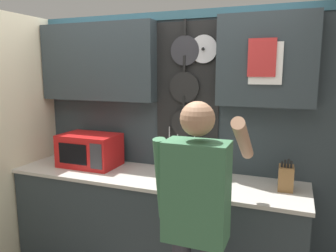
{
  "coord_description": "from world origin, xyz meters",
  "views": [
    {
      "loc": [
        1.12,
        -2.49,
        1.84
      ],
      "look_at": [
        0.06,
        0.2,
        1.34
      ],
      "focal_mm": 35.0,
      "sensor_mm": 36.0,
      "label": 1
    }
  ],
  "objects": [
    {
      "name": "base_cabinet_counter",
      "position": [
        0.0,
        -0.0,
        0.46
      ],
      "size": [
        2.56,
        0.64,
        0.94
      ],
      "color": "#2D383D",
      "rests_on": "ground_plane"
    },
    {
      "name": "back_wall_unit",
      "position": [
        -0.02,
        0.28,
        1.51
      ],
      "size": [
        3.13,
        0.23,
        2.34
      ],
      "color": "#2D383D",
      "rests_on": "ground_plane"
    },
    {
      "name": "side_wall",
      "position": [
        -1.3,
        -0.4,
        1.17
      ],
      "size": [
        0.04,
        1.6,
        2.34
      ],
      "color": "beige",
      "rests_on": "ground_plane"
    },
    {
      "name": "microwave",
      "position": [
        -0.68,
        0.06,
        1.09
      ],
      "size": [
        0.54,
        0.37,
        0.3
      ],
      "color": "red",
      "rests_on": "base_cabinet_counter"
    },
    {
      "name": "knife_block",
      "position": [
        1.08,
        0.06,
        1.03
      ],
      "size": [
        0.12,
        0.15,
        0.25
      ],
      "color": "brown",
      "rests_on": "base_cabinet_counter"
    },
    {
      "name": "utensil_crock",
      "position": [
        0.53,
        0.06,
        1.02
      ],
      "size": [
        0.1,
        0.1,
        0.32
      ],
      "color": "white",
      "rests_on": "base_cabinet_counter"
    },
    {
      "name": "person",
      "position": [
        0.6,
        -0.69,
        0.99
      ],
      "size": [
        0.54,
        0.6,
        1.66
      ],
      "color": "#383842",
      "rests_on": "ground_plane"
    }
  ]
}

